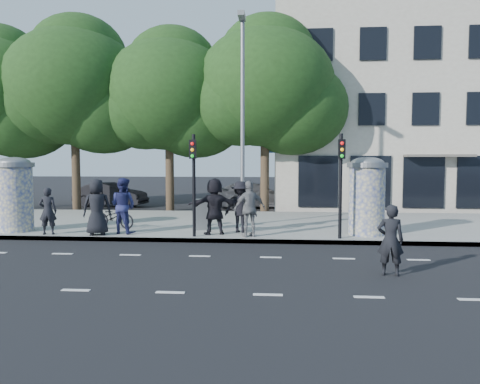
# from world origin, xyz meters

# --- Properties ---
(ground) EXTENTS (120.00, 120.00, 0.00)m
(ground) POSITION_xyz_m (0.00, 0.00, 0.00)
(ground) COLOR black
(ground) RESTS_ON ground
(sidewalk) EXTENTS (40.00, 8.00, 0.15)m
(sidewalk) POSITION_xyz_m (0.00, 7.50, 0.07)
(sidewalk) COLOR gray
(sidewalk) RESTS_ON ground
(curb) EXTENTS (40.00, 0.10, 0.16)m
(curb) POSITION_xyz_m (0.00, 3.55, 0.07)
(curb) COLOR slate
(curb) RESTS_ON ground
(lane_dash_near) EXTENTS (32.00, 0.12, 0.01)m
(lane_dash_near) POSITION_xyz_m (0.00, -2.20, 0.00)
(lane_dash_near) COLOR silver
(lane_dash_near) RESTS_ON ground
(lane_dash_far) EXTENTS (32.00, 0.12, 0.01)m
(lane_dash_far) POSITION_xyz_m (0.00, 1.40, 0.00)
(lane_dash_far) COLOR silver
(lane_dash_far) RESTS_ON ground
(ad_column_left) EXTENTS (1.36, 1.36, 2.65)m
(ad_column_left) POSITION_xyz_m (-7.20, 4.50, 1.54)
(ad_column_left) COLOR beige
(ad_column_left) RESTS_ON sidewalk
(ad_column_right) EXTENTS (1.36, 1.36, 2.65)m
(ad_column_right) POSITION_xyz_m (5.20, 4.70, 1.54)
(ad_column_right) COLOR beige
(ad_column_right) RESTS_ON sidewalk
(traffic_pole_near) EXTENTS (0.22, 0.31, 3.40)m
(traffic_pole_near) POSITION_xyz_m (-0.60, 3.79, 2.23)
(traffic_pole_near) COLOR black
(traffic_pole_near) RESTS_ON sidewalk
(traffic_pole_far) EXTENTS (0.22, 0.31, 3.40)m
(traffic_pole_far) POSITION_xyz_m (4.20, 3.79, 2.23)
(traffic_pole_far) COLOR black
(traffic_pole_far) RESTS_ON sidewalk
(street_lamp) EXTENTS (0.25, 0.93, 8.00)m
(street_lamp) POSITION_xyz_m (0.80, 6.63, 4.79)
(street_lamp) COLOR slate
(street_lamp) RESTS_ON sidewalk
(tree_mid_left) EXTENTS (7.20, 7.20, 9.57)m
(tree_mid_left) POSITION_xyz_m (-8.50, 12.50, 6.50)
(tree_mid_left) COLOR #38281C
(tree_mid_left) RESTS_ON ground
(tree_near_left) EXTENTS (6.80, 6.80, 8.97)m
(tree_near_left) POSITION_xyz_m (-3.50, 12.70, 6.06)
(tree_near_left) COLOR #38281C
(tree_near_left) RESTS_ON ground
(tree_center) EXTENTS (7.00, 7.00, 9.30)m
(tree_center) POSITION_xyz_m (1.50, 12.30, 6.31)
(tree_center) COLOR #38281C
(tree_center) RESTS_ON ground
(building) EXTENTS (20.30, 15.85, 12.00)m
(building) POSITION_xyz_m (12.00, 19.99, 5.99)
(building) COLOR #ADA391
(building) RESTS_ON ground
(ped_a) EXTENTS (1.08, 0.86, 1.92)m
(ped_a) POSITION_xyz_m (-3.93, 3.85, 1.11)
(ped_a) COLOR black
(ped_a) RESTS_ON sidewalk
(ped_b) EXTENTS (0.65, 0.49, 1.62)m
(ped_b) POSITION_xyz_m (-5.67, 3.85, 0.96)
(ped_b) COLOR black
(ped_b) RESTS_ON sidewalk
(ped_c) EXTENTS (1.12, 0.98, 1.94)m
(ped_c) POSITION_xyz_m (-3.17, 4.28, 1.12)
(ped_c) COLOR navy
(ped_c) RESTS_ON sidewalk
(ped_d) EXTENTS (1.26, 0.86, 1.80)m
(ped_d) POSITION_xyz_m (0.87, 4.86, 1.05)
(ped_d) COLOR black
(ped_d) RESTS_ON sidewalk
(ped_e) EXTENTS (1.25, 1.01, 1.87)m
(ped_e) POSITION_xyz_m (1.25, 3.95, 1.08)
(ped_e) COLOR slate
(ped_e) RESTS_ON sidewalk
(ped_f) EXTENTS (1.91, 1.18, 1.94)m
(ped_f) POSITION_xyz_m (0.02, 4.35, 1.12)
(ped_f) COLOR black
(ped_f) RESTS_ON sidewalk
(man_road) EXTENTS (0.66, 0.48, 1.68)m
(man_road) POSITION_xyz_m (4.82, -0.37, 0.84)
(man_road) COLOR black
(man_road) RESTS_ON ground
(bicycle) EXTENTS (0.99, 1.76, 0.88)m
(bicycle) POSITION_xyz_m (-3.91, 5.41, 0.59)
(bicycle) COLOR black
(bicycle) RESTS_ON sidewalk
(cabinet_left) EXTENTS (0.61, 0.50, 1.12)m
(cabinet_left) POSITION_xyz_m (-0.64, 5.36, 0.71)
(cabinet_left) COLOR slate
(cabinet_left) RESTS_ON sidewalk
(cabinet_right) EXTENTS (0.60, 0.49, 1.11)m
(cabinet_right) POSITION_xyz_m (4.90, 4.66, 0.70)
(cabinet_right) COLOR #5D6061
(cabinet_right) RESTS_ON sidewalk
(car_mid) EXTENTS (2.01, 4.31, 1.37)m
(car_mid) POSITION_xyz_m (-7.45, 14.69, 0.68)
(car_mid) COLOR black
(car_mid) RESTS_ON ground
(car_right) EXTENTS (3.60, 5.22, 1.40)m
(car_right) POSITION_xyz_m (0.86, 14.61, 0.70)
(car_right) COLOR #47484D
(car_right) RESTS_ON ground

